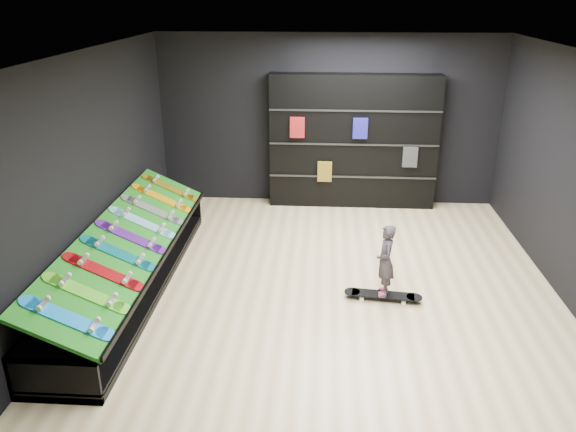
# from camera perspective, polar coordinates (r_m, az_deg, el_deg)

# --- Properties ---
(floor) EXTENTS (6.00, 7.00, 0.01)m
(floor) POSITION_cam_1_polar(r_m,az_deg,el_deg) (7.35, 3.82, -7.92)
(floor) COLOR beige
(floor) RESTS_ON ground
(ceiling) EXTENTS (6.00, 7.00, 0.01)m
(ceiling) POSITION_cam_1_polar(r_m,az_deg,el_deg) (6.41, 4.52, 16.00)
(ceiling) COLOR white
(ceiling) RESTS_ON ground
(wall_back) EXTENTS (6.00, 0.02, 3.00)m
(wall_back) POSITION_cam_1_polar(r_m,az_deg,el_deg) (10.11, 4.12, 9.62)
(wall_back) COLOR black
(wall_back) RESTS_ON ground
(wall_front) EXTENTS (6.00, 0.02, 3.00)m
(wall_front) POSITION_cam_1_polar(r_m,az_deg,el_deg) (3.60, 4.23, -15.09)
(wall_front) COLOR black
(wall_front) RESTS_ON ground
(wall_left) EXTENTS (0.02, 7.00, 3.00)m
(wall_left) POSITION_cam_1_polar(r_m,az_deg,el_deg) (7.34, -20.01, 3.51)
(wall_left) COLOR black
(wall_left) RESTS_ON ground
(display_rack) EXTENTS (0.90, 4.50, 0.50)m
(display_rack) POSITION_cam_1_polar(r_m,az_deg,el_deg) (7.65, -15.69, -5.40)
(display_rack) COLOR black
(display_rack) RESTS_ON ground
(turf_ramp) EXTENTS (0.92, 4.50, 0.46)m
(turf_ramp) POSITION_cam_1_polar(r_m,az_deg,el_deg) (7.43, -15.69, -2.26)
(turf_ramp) COLOR #126510
(turf_ramp) RESTS_ON display_rack
(back_shelving) EXTENTS (2.93, 0.34, 2.34)m
(back_shelving) POSITION_cam_1_polar(r_m,az_deg,el_deg) (10.02, 6.64, 7.49)
(back_shelving) COLOR black
(back_shelving) RESTS_ON ground
(floor_skateboard) EXTENTS (1.00, 0.33, 0.09)m
(floor_skateboard) POSITION_cam_1_polar(r_m,az_deg,el_deg) (7.29, 9.61, -8.09)
(floor_skateboard) COLOR black
(floor_skateboard) RESTS_ON ground
(child) EXTENTS (0.16, 0.22, 0.56)m
(child) POSITION_cam_1_polar(r_m,az_deg,el_deg) (7.13, 9.77, -5.84)
(child) COLOR black
(child) RESTS_ON floor_skateboard
(display_board_0) EXTENTS (0.93, 0.22, 0.50)m
(display_board_0) POSITION_cam_1_polar(r_m,az_deg,el_deg) (5.87, -21.50, -9.63)
(display_board_0) COLOR blue
(display_board_0) RESTS_ON turf_ramp
(display_board_1) EXTENTS (0.93, 0.22, 0.50)m
(display_board_1) POSITION_cam_1_polar(r_m,az_deg,el_deg) (6.24, -19.74, -7.40)
(display_board_1) COLOR green
(display_board_1) RESTS_ON turf_ramp
(display_board_2) EXTENTS (0.93, 0.22, 0.50)m
(display_board_2) POSITION_cam_1_polar(r_m,az_deg,el_deg) (6.62, -18.19, -5.42)
(display_board_2) COLOR red
(display_board_2) RESTS_ON turf_ramp
(display_board_3) EXTENTS (0.93, 0.22, 0.50)m
(display_board_3) POSITION_cam_1_polar(r_m,az_deg,el_deg) (7.02, -16.83, -3.65)
(display_board_3) COLOR #0C8C99
(display_board_3) RESTS_ON turf_ramp
(display_board_4) EXTENTS (0.93, 0.22, 0.50)m
(display_board_4) POSITION_cam_1_polar(r_m,az_deg,el_deg) (7.42, -15.62, -2.07)
(display_board_4) COLOR purple
(display_board_4) RESTS_ON turf_ramp
(display_board_5) EXTENTS (0.93, 0.22, 0.50)m
(display_board_5) POSITION_cam_1_polar(r_m,az_deg,el_deg) (7.83, -14.53, -0.66)
(display_board_5) COLOR #0CB2E5
(display_board_5) RESTS_ON turf_ramp
(display_board_6) EXTENTS (0.93, 0.22, 0.50)m
(display_board_6) POSITION_cam_1_polar(r_m,az_deg,el_deg) (8.25, -13.56, 0.61)
(display_board_6) COLOR black
(display_board_6) RESTS_ON turf_ramp
(display_board_7) EXTENTS (0.93, 0.22, 0.50)m
(display_board_7) POSITION_cam_1_polar(r_m,az_deg,el_deg) (8.67, -12.68, 1.76)
(display_board_7) COLOR yellow
(display_board_7) RESTS_ON turf_ramp
(display_board_8) EXTENTS (0.93, 0.22, 0.50)m
(display_board_8) POSITION_cam_1_polar(r_m,az_deg,el_deg) (9.10, -11.88, 2.80)
(display_board_8) COLOR yellow
(display_board_8) RESTS_ON turf_ramp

